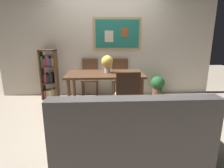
% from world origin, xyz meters
% --- Properties ---
extents(ground_plane, '(12.00, 12.00, 0.00)m').
position_xyz_m(ground_plane, '(0.00, 0.00, 0.00)').
color(ground_plane, tan).
extents(wall_back_with_painting, '(5.20, 0.14, 2.60)m').
position_xyz_m(wall_back_with_painting, '(0.00, 1.42, 1.30)').
color(wall_back_with_painting, beige).
rests_on(wall_back_with_painting, ground_plane).
extents(dining_table, '(1.53, 0.84, 0.72)m').
position_xyz_m(dining_table, '(-0.08, 0.47, 0.63)').
color(dining_table, brown).
rests_on(dining_table, ground_plane).
extents(dining_chair_near_right, '(0.40, 0.41, 0.91)m').
position_xyz_m(dining_chair_near_right, '(0.26, -0.32, 0.54)').
color(dining_chair_near_right, brown).
rests_on(dining_chair_near_right, ground_plane).
extents(dining_chair_far_left, '(0.40, 0.41, 0.91)m').
position_xyz_m(dining_chair_far_left, '(-0.43, 1.22, 0.54)').
color(dining_chair_far_left, brown).
rests_on(dining_chair_far_left, ground_plane).
extents(dining_chair_far_right, '(0.40, 0.41, 0.91)m').
position_xyz_m(dining_chair_far_right, '(0.30, 1.21, 0.54)').
color(dining_chair_far_right, brown).
rests_on(dining_chair_far_right, ground_plane).
extents(leather_couch, '(1.80, 0.84, 0.84)m').
position_xyz_m(leather_couch, '(0.18, -1.19, 0.31)').
color(leather_couch, '#514C4C').
rests_on(leather_couch, ground_plane).
extents(bookshelf, '(0.36, 0.28, 1.15)m').
position_xyz_m(bookshelf, '(-1.37, 1.11, 0.54)').
color(bookshelf, brown).
rests_on(bookshelf, ground_plane).
extents(potted_ivy, '(0.33, 0.33, 0.51)m').
position_xyz_m(potted_ivy, '(1.21, 1.12, 0.28)').
color(potted_ivy, brown).
rests_on(potted_ivy, ground_plane).
extents(flower_vase, '(0.24, 0.24, 0.35)m').
position_xyz_m(flower_vase, '(-0.03, 0.52, 0.94)').
color(flower_vase, beige).
rests_on(flower_vase, dining_table).
extents(tv_remote, '(0.12, 0.16, 0.02)m').
position_xyz_m(tv_remote, '(0.48, 0.26, 0.74)').
color(tv_remote, black).
rests_on(tv_remote, dining_table).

